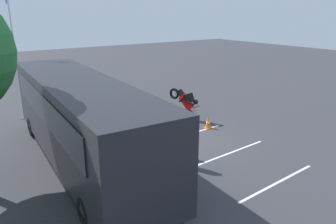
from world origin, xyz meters
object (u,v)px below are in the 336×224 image
object	(u,v)px
tour_bus	(80,122)
spectator_centre	(142,123)
spectator_far_left	(169,137)
parked_motorcycle_silver	(177,170)
flagpole	(16,61)
stunt_motorcycle	(186,101)
parked_motorcycle_dark	(101,117)
spectator_far_right	(118,109)
spectator_left	(156,128)
traffic_cone	(208,122)
spectator_right	(129,116)

from	to	relation	value
tour_bus	spectator_centre	xyz separation A→B (m)	(0.16, -2.75, -0.61)
spectator_centre	spectator_far_left	bearing A→B (deg)	178.56
parked_motorcycle_silver	flagpole	distance (m)	11.07
spectator_centre	stunt_motorcycle	size ratio (longest dim) A/B	0.90
parked_motorcycle_silver	parked_motorcycle_dark	bearing A→B (deg)	-2.26
tour_bus	stunt_motorcycle	bearing A→B (deg)	-74.13
tour_bus	spectator_far_right	distance (m)	3.89
flagpole	parked_motorcycle_dark	bearing A→B (deg)	-140.56
spectator_far_right	stunt_motorcycle	bearing A→B (deg)	-102.36
spectator_left	flagpole	bearing A→B (deg)	23.88
spectator_far_left	traffic_cone	xyz separation A→B (m)	(2.05, -3.81, -0.74)
spectator_far_left	flagpole	size ratio (longest dim) A/B	0.27
spectator_far_right	flagpole	distance (m)	6.07
stunt_motorcycle	flagpole	distance (m)	9.04
parked_motorcycle_dark	flagpole	xyz separation A→B (m)	(3.57, 2.94, 2.65)
parked_motorcycle_dark	traffic_cone	size ratio (longest dim) A/B	3.26
stunt_motorcycle	tour_bus	bearing A→B (deg)	105.87
parked_motorcycle_dark	flagpole	bearing A→B (deg)	39.44
stunt_motorcycle	spectator_centre	bearing A→B (deg)	114.42
spectator_centre	spectator_far_right	distance (m)	2.44
flagpole	tour_bus	bearing A→B (deg)	-174.82
spectator_left	stunt_motorcycle	xyz separation A→B (m)	(2.57, -3.56, -0.05)
spectator_centre	parked_motorcycle_dark	world-z (taller)	spectator_centre
flagpole	traffic_cone	size ratio (longest dim) A/B	10.10
tour_bus	traffic_cone	xyz separation A→B (m)	(0.15, -6.51, -1.34)
spectator_left	flagpole	distance (m)	8.83
tour_bus	parked_motorcycle_silver	distance (m)	4.05
spectator_far_right	spectator_left	bearing A→B (deg)	-179.89
spectator_far_left	parked_motorcycle_dark	xyz separation A→B (m)	(5.43, 0.40, -0.57)
tour_bus	flagpole	world-z (taller)	flagpole
spectator_far_right	parked_motorcycle_silver	distance (m)	5.99
spectator_left	flagpole	world-z (taller)	flagpole
tour_bus	parked_motorcycle_silver	world-z (taller)	tour_bus
spectator_far_right	parked_motorcycle_silver	bearing A→B (deg)	172.27
spectator_left	parked_motorcycle_dark	size ratio (longest dim) A/B	0.87
spectator_centre	traffic_cone	bearing A→B (deg)	-90.21
parked_motorcycle_silver	flagpole	world-z (taller)	flagpole
spectator_centre	parked_motorcycle_silver	xyz separation A→B (m)	(-3.47, 0.72, -0.55)
tour_bus	parked_motorcycle_dark	xyz separation A→B (m)	(3.53, -2.29, -1.16)
spectator_far_left	spectator_far_right	distance (m)	4.50
spectator_far_right	parked_motorcycle_dark	size ratio (longest dim) A/B	0.83
tour_bus	spectator_far_right	xyz separation A→B (m)	(2.60, -2.83, -0.64)
traffic_cone	spectator_left	bearing A→B (deg)	103.81
tour_bus	traffic_cone	world-z (taller)	tour_bus
spectator_left	parked_motorcycle_silver	distance (m)	2.75
spectator_far_left	spectator_left	xyz separation A→B (m)	(1.15, -0.14, 0.02)
spectator_left	parked_motorcycle_silver	bearing A→B (deg)	162.45
tour_bus	parked_motorcycle_silver	size ratio (longest dim) A/B	5.54
spectator_far_right	traffic_cone	distance (m)	4.48
spectator_right	stunt_motorcycle	size ratio (longest dim) A/B	0.92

